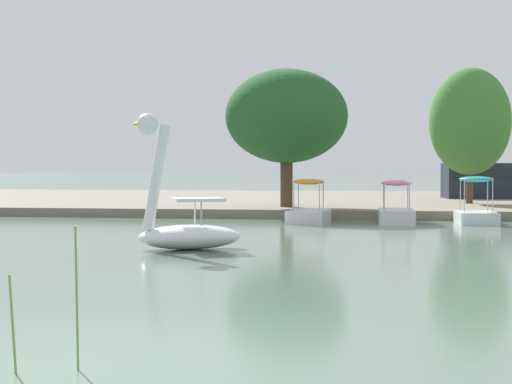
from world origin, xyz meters
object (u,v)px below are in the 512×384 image
(tree_broadleaf_right, at_px, (287,116))
(parked_van, at_px, (492,179))
(pedal_boat_orange, at_px, (309,210))
(pedal_boat_teal, at_px, (476,210))
(pedal_boat_pink, at_px, (396,211))
(tree_broadleaf_behind_dock, at_px, (470,121))
(swan_boat, at_px, (184,223))

(tree_broadleaf_right, distance_m, parked_van, 14.46)
(pedal_boat_orange, relative_size, parked_van, 0.48)
(tree_broadleaf_right, xyz_separation_m, parked_van, (9.57, 10.50, -2.71))
(parked_van, bearing_deg, pedal_boat_orange, -119.84)
(pedal_boat_orange, height_order, pedal_boat_teal, pedal_boat_teal)
(pedal_boat_pink, xyz_separation_m, pedal_boat_teal, (2.78, 0.36, 0.05))
(pedal_boat_teal, relative_size, tree_broadleaf_behind_dock, 0.38)
(pedal_boat_pink, bearing_deg, tree_broadleaf_behind_dock, 67.77)
(tree_broadleaf_right, height_order, parked_van, tree_broadleaf_right)
(pedal_boat_orange, height_order, tree_broadleaf_behind_dock, tree_broadleaf_behind_dock)
(pedal_boat_orange, relative_size, pedal_boat_teal, 1.08)
(swan_boat, distance_m, parked_van, 26.53)
(swan_boat, distance_m, pedal_boat_pink, 11.17)
(parked_van, bearing_deg, tree_broadleaf_right, -132.33)
(pedal_boat_pink, bearing_deg, swan_boat, -118.07)
(tree_broadleaf_behind_dock, distance_m, parked_van, 6.97)
(pedal_boat_teal, distance_m, parked_van, 14.39)
(swan_boat, height_order, pedal_boat_pink, swan_boat)
(swan_boat, distance_m, pedal_boat_orange, 10.12)
(parked_van, bearing_deg, pedal_boat_pink, -109.77)
(pedal_boat_pink, bearing_deg, pedal_boat_orange, 179.46)
(pedal_boat_teal, bearing_deg, tree_broadleaf_behind_dock, 85.47)
(tree_broadleaf_behind_dock, bearing_deg, parked_van, 73.69)
(swan_boat, bearing_deg, pedal_boat_pink, 61.93)
(pedal_boat_orange, xyz_separation_m, tree_broadleaf_behind_dock, (6.50, 8.31, 3.59))
(pedal_boat_orange, bearing_deg, pedal_boat_pink, -0.54)
(tree_broadleaf_right, relative_size, tree_broadleaf_behind_dock, 0.95)
(tree_broadleaf_behind_dock, bearing_deg, pedal_boat_pink, -112.23)
(swan_boat, xyz_separation_m, tree_broadleaf_right, (0.91, 13.87, 3.40))
(swan_boat, xyz_separation_m, tree_broadleaf_behind_dock, (8.66, 18.20, 3.37))
(pedal_boat_teal, bearing_deg, pedal_boat_pink, -172.67)
(pedal_boat_orange, xyz_separation_m, parked_van, (8.31, 14.49, 0.91))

